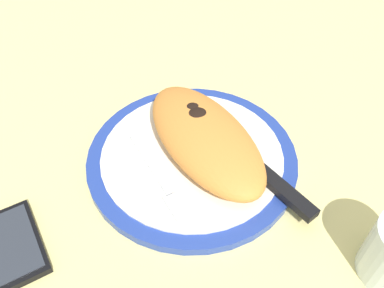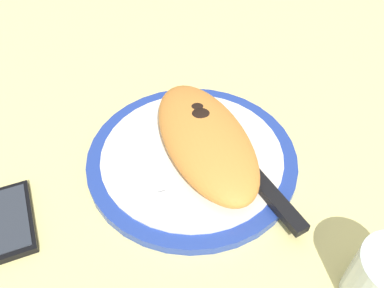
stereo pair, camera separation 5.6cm
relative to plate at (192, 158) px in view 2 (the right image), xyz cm
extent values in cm
cube|color=#E5D684|center=(0.00, 0.00, -2.32)|extent=(150.00, 150.00, 3.00)
cylinder|color=#233D99|center=(0.00, 0.00, -0.12)|extent=(30.29, 30.29, 1.40)
cylinder|color=white|center=(0.00, 0.00, 0.73)|extent=(26.21, 26.21, 0.30)
ellipsoid|color=orange|center=(-0.39, 1.94, 3.50)|extent=(26.00, 15.80, 5.22)
ellipsoid|color=black|center=(-4.15, 1.52, 5.60)|extent=(2.99, 2.93, 0.86)
ellipsoid|color=black|center=(-2.60, 1.70, 5.68)|extent=(4.00, 3.97, 1.07)
cube|color=silver|center=(0.13, -6.24, 1.08)|extent=(12.30, 3.14, 0.40)
cube|color=silver|center=(8.17, -4.75, 1.08)|extent=(4.33, 2.89, 0.40)
cube|color=silver|center=(-1.44, 4.86, 1.08)|extent=(14.19, 6.34, 0.40)
cube|color=black|center=(10.38, 9.04, 1.48)|extent=(10.65, 5.42, 1.20)
cube|color=black|center=(6.23, -25.18, -0.32)|extent=(12.23, 8.52, 1.00)
cube|color=#2D333D|center=(6.23, -25.18, 0.26)|extent=(10.72, 7.31, 0.16)
cylinder|color=silver|center=(23.50, 16.50, 1.86)|extent=(7.05, 7.05, 4.97)
camera|label=1|loc=(36.46, -12.31, 43.90)|focal=37.59mm
camera|label=2|loc=(37.86, -6.87, 43.90)|focal=37.59mm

